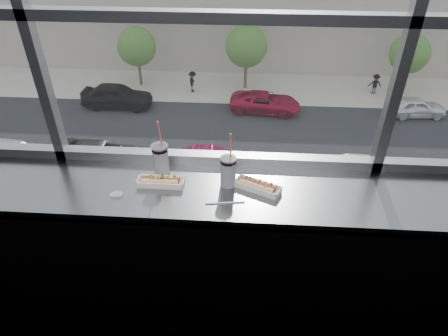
# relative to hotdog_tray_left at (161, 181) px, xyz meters

# --- Properties ---
(wall_back_lower) EXTENTS (6.00, 0.00, 6.00)m
(wall_back_lower) POSITION_rel_hotdog_tray_left_xyz_m (0.30, 0.26, -0.58)
(wall_back_lower) COLOR black
(wall_back_lower) RESTS_ON ground
(counter) EXTENTS (6.00, 0.55, 0.06)m
(counter) POSITION_rel_hotdog_tray_left_xyz_m (0.30, -0.01, -0.06)
(counter) COLOR gray
(counter) RESTS_ON ground
(counter_fascia) EXTENTS (6.00, 0.04, 1.04)m
(counter_fascia) POSITION_rel_hotdog_tray_left_xyz_m (0.30, -0.27, -0.58)
(counter_fascia) COLOR gray
(counter_fascia) RESTS_ON ground
(hotdog_tray_left) EXTENTS (0.28, 0.09, 0.07)m
(hotdog_tray_left) POSITION_rel_hotdog_tray_left_xyz_m (0.00, 0.00, 0.00)
(hotdog_tray_left) COLOR white
(hotdog_tray_left) RESTS_ON counter
(hotdog_tray_right) EXTENTS (0.28, 0.19, 0.07)m
(hotdog_tray_right) POSITION_rel_hotdog_tray_left_xyz_m (0.57, -0.01, -0.00)
(hotdog_tray_right) COLOR white
(hotdog_tray_right) RESTS_ON counter
(soda_cup_left) EXTENTS (0.10, 0.10, 0.38)m
(soda_cup_left) POSITION_rel_hotdog_tray_left_xyz_m (-0.02, 0.12, 0.08)
(soda_cup_left) COLOR white
(soda_cup_left) RESTS_ON counter
(soda_cup_right) EXTENTS (0.10, 0.10, 0.37)m
(soda_cup_right) POSITION_rel_hotdog_tray_left_xyz_m (0.39, 0.03, 0.08)
(soda_cup_right) COLOR white
(soda_cup_right) RESTS_ON counter
(loose_straw) EXTENTS (0.22, 0.04, 0.01)m
(loose_straw) POSITION_rel_hotdog_tray_left_xyz_m (0.39, -0.14, -0.02)
(loose_straw) COLOR white
(loose_straw) RESTS_ON counter
(wrapper) EXTENTS (0.09, 0.06, 0.02)m
(wrapper) POSITION_rel_hotdog_tray_left_xyz_m (-0.24, -0.12, -0.02)
(wrapper) COLOR silver
(wrapper) RESTS_ON counter
(plaza_ground) EXTENTS (120.00, 120.00, 0.00)m
(plaza_ground) POSITION_rel_hotdog_tray_left_xyz_m (0.30, 43.76, -12.13)
(plaza_ground) COLOR #B0A694
(plaza_ground) RESTS_ON ground
(plaza_near) EXTENTS (50.00, 14.00, 0.04)m
(plaza_near) POSITION_rel_hotdog_tray_left_xyz_m (0.30, 7.26, -12.11)
(plaza_near) COLOR #B0A694
(plaza_near) RESTS_ON plaza_ground
(street_asphalt) EXTENTS (80.00, 10.00, 0.06)m
(street_asphalt) POSITION_rel_hotdog_tray_left_xyz_m (0.30, 20.26, -12.10)
(street_asphalt) COLOR black
(street_asphalt) RESTS_ON plaza_ground
(far_sidewalk) EXTENTS (80.00, 6.00, 0.04)m
(far_sidewalk) POSITION_rel_hotdog_tray_left_xyz_m (0.30, 28.26, -12.11)
(far_sidewalk) COLOR #B0A694
(far_sidewalk) RESTS_ON plaza_ground
(far_building) EXTENTS (50.00, 14.00, 8.00)m
(far_building) POSITION_rel_hotdog_tray_left_xyz_m (0.30, 38.26, -8.13)
(far_building) COLOR #9E9386
(far_building) RESTS_ON plaza_ground
(car_far_c) EXTENTS (2.75, 5.68, 1.83)m
(car_far_c) POSITION_rel_hotdog_tray_left_xyz_m (12.26, 24.26, -11.15)
(car_far_c) COLOR white
(car_far_c) RESTS_ON street_asphalt
(car_near_b) EXTENTS (3.38, 6.93, 2.24)m
(car_near_b) POSITION_rel_hotdog_tray_left_xyz_m (-7.74, 16.26, -10.95)
(car_near_b) COLOR black
(car_near_b) RESTS_ON street_asphalt
(car_near_a) EXTENTS (3.56, 6.98, 2.23)m
(car_near_a) POSITION_rel_hotdog_tray_left_xyz_m (-12.73, 16.26, -10.95)
(car_near_a) COLOR silver
(car_near_a) RESTS_ON street_asphalt
(car_near_c) EXTENTS (2.84, 6.23, 2.04)m
(car_near_c) POSITION_rel_hotdog_tray_left_xyz_m (-1.37, 16.26, -11.05)
(car_near_c) COLOR #9A0637
(car_near_c) RESTS_ON street_asphalt
(car_far_a) EXTENTS (3.06, 7.01, 2.31)m
(car_far_a) POSITION_rel_hotdog_tray_left_xyz_m (-9.09, 24.26, -10.91)
(car_far_a) COLOR black
(car_far_a) RESTS_ON street_asphalt
(car_near_d) EXTENTS (2.81, 6.37, 2.10)m
(car_near_d) POSITION_rel_hotdog_tray_left_xyz_m (6.95, 16.26, -11.02)
(car_near_d) COLOR white
(car_near_d) RESTS_ON street_asphalt
(car_far_b) EXTENTS (2.85, 5.74, 1.85)m
(car_far_b) POSITION_rel_hotdog_tray_left_xyz_m (1.69, 24.26, -11.14)
(car_far_b) COLOR #A80025
(car_far_b) RESTS_ON street_asphalt
(pedestrian_d) EXTENTS (0.83, 0.62, 1.87)m
(pedestrian_d) POSITION_rel_hotdog_tray_left_xyz_m (10.27, 27.89, -11.15)
(pedestrian_d) COLOR #66605B
(pedestrian_d) RESTS_ON far_sidewalk
(pedestrian_a) EXTENTS (0.66, 0.88, 1.98)m
(pedestrian_a) POSITION_rel_hotdog_tray_left_xyz_m (-3.93, 27.25, -11.10)
(pedestrian_a) COLOR #66605B
(pedestrian_a) RESTS_ON far_sidewalk
(tree_left) EXTENTS (3.02, 3.02, 4.72)m
(tree_left) POSITION_rel_hotdog_tray_left_xyz_m (-8.34, 28.26, -8.93)
(tree_left) COLOR #47382B
(tree_left) RESTS_ON far_sidewalk
(tree_center) EXTENTS (3.23, 3.23, 5.05)m
(tree_center) POSITION_rel_hotdog_tray_left_xyz_m (0.17, 28.26, -8.70)
(tree_center) COLOR #47382B
(tree_center) RESTS_ON far_sidewalk
(tree_right) EXTENTS (2.97, 2.97, 4.65)m
(tree_right) POSITION_rel_hotdog_tray_left_xyz_m (12.39, 28.26, -8.98)
(tree_right) COLOR #47382B
(tree_right) RESTS_ON far_sidewalk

